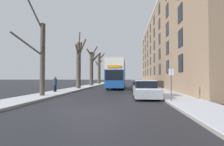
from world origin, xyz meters
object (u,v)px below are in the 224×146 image
(bare_tree_left_1, at_px, (79,62))
(parked_car_2, at_px, (138,85))
(bare_tree_left_3, at_px, (99,68))
(street_sign_post, at_px, (171,83))
(parked_car_0, at_px, (146,90))
(pedestrian_left_sidewalk, at_px, (55,84))
(bare_tree_left_2, at_px, (92,67))
(bare_tree_left_0, at_px, (42,57))
(double_decker_bus, at_px, (117,73))
(parked_car_1, at_px, (140,87))

(bare_tree_left_1, distance_m, parked_car_2, 9.27)
(bare_tree_left_3, bearing_deg, street_sign_post, -72.74)
(parked_car_2, xyz_separation_m, street_sign_post, (1.40, -13.86, 0.69))
(parked_car_0, distance_m, pedestrian_left_sidewalk, 10.19)
(bare_tree_left_1, bearing_deg, bare_tree_left_2, 90.63)
(bare_tree_left_0, relative_size, street_sign_post, 3.52)
(bare_tree_left_0, height_order, parked_car_2, bare_tree_left_0)
(double_decker_bus, xyz_separation_m, street_sign_post, (4.61, -15.79, -1.15))
(parked_car_1, height_order, pedestrian_left_sidewalk, pedestrian_left_sidewalk)
(bare_tree_left_2, relative_size, street_sign_post, 3.43)
(bare_tree_left_1, bearing_deg, street_sign_post, -52.84)
(parked_car_1, bearing_deg, double_decker_bus, 114.15)
(bare_tree_left_1, height_order, street_sign_post, bare_tree_left_1)
(bare_tree_left_1, relative_size, bare_tree_left_3, 1.03)
(double_decker_bus, relative_size, parked_car_1, 2.34)
(bare_tree_left_1, distance_m, street_sign_post, 16.81)
(bare_tree_left_1, distance_m, pedestrian_left_sidewalk, 7.25)
(bare_tree_left_1, xyz_separation_m, parked_car_2, (8.63, 0.63, -3.33))
(bare_tree_left_1, relative_size, double_decker_bus, 0.85)
(bare_tree_left_0, height_order, bare_tree_left_1, bare_tree_left_1)
(bare_tree_left_3, relative_size, street_sign_post, 3.75)
(bare_tree_left_3, xyz_separation_m, street_sign_post, (10.23, -32.92, -3.00))
(bare_tree_left_0, xyz_separation_m, bare_tree_left_1, (0.19, 10.75, 0.47))
(double_decker_bus, distance_m, pedestrian_left_sidewalk, 11.12)
(bare_tree_left_3, xyz_separation_m, parked_car_0, (8.83, -30.21, -3.65))
(bare_tree_left_0, xyz_separation_m, double_decker_bus, (5.61, 13.31, -1.02))
(bare_tree_left_2, bearing_deg, pedestrian_left_sidewalk, -92.27)
(bare_tree_left_1, distance_m, bare_tree_left_2, 9.83)
(bare_tree_left_0, relative_size, parked_car_0, 1.82)
(bare_tree_left_1, height_order, parked_car_0, bare_tree_left_1)
(bare_tree_left_0, distance_m, parked_car_2, 14.68)
(bare_tree_left_3, height_order, parked_car_2, bare_tree_left_3)
(bare_tree_left_3, relative_size, double_decker_bus, 0.83)
(parked_car_0, bearing_deg, bare_tree_left_1, 129.36)
(bare_tree_left_3, distance_m, parked_car_0, 31.69)
(bare_tree_left_1, distance_m, bare_tree_left_3, 19.70)
(double_decker_bus, relative_size, parked_car_2, 2.47)
(bare_tree_left_0, distance_m, street_sign_post, 10.74)
(parked_car_1, height_order, street_sign_post, street_sign_post)
(bare_tree_left_3, height_order, parked_car_1, bare_tree_left_3)
(bare_tree_left_0, bearing_deg, parked_car_1, 34.89)
(bare_tree_left_0, xyz_separation_m, bare_tree_left_3, (-0.01, 30.44, 0.83))
(bare_tree_left_0, height_order, parked_car_1, bare_tree_left_0)
(parked_car_1, bearing_deg, parked_car_0, -90.00)
(parked_car_1, bearing_deg, bare_tree_left_3, 109.97)
(bare_tree_left_0, bearing_deg, bare_tree_left_1, 88.98)
(bare_tree_left_3, bearing_deg, pedestrian_left_sidewalk, -91.23)
(bare_tree_left_1, height_order, bare_tree_left_2, bare_tree_left_1)
(parked_car_0, bearing_deg, bare_tree_left_3, 106.29)
(parked_car_1, bearing_deg, bare_tree_left_0, -145.11)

